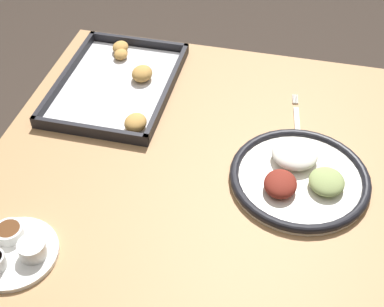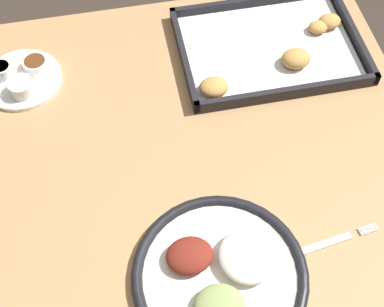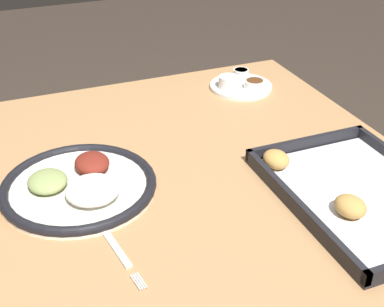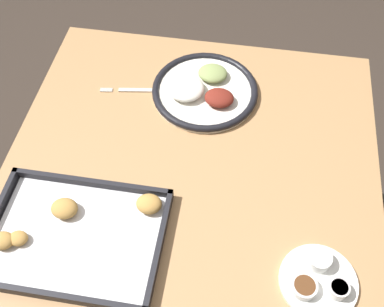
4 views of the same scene
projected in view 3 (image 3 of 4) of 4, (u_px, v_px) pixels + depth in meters
dining_table at (192, 213)px, 1.16m from camera, size 0.93×0.90×0.73m
dinner_plate at (79, 185)px, 1.02m from camera, size 0.30×0.30×0.05m
fork at (115, 247)px, 0.88m from camera, size 0.19×0.04×0.00m
saucer_plate at (241, 84)px, 1.43m from camera, size 0.17×0.17×0.04m
baking_tray at (358, 195)px, 0.99m from camera, size 0.39×0.29×0.04m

